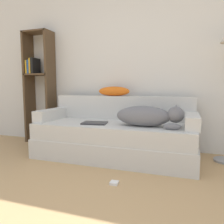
# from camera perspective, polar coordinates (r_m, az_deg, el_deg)

# --- Properties ---
(wall_back) EXTENTS (6.89, 0.06, 2.70)m
(wall_back) POSITION_cam_1_polar(r_m,az_deg,el_deg) (3.25, 5.67, 14.71)
(wall_back) COLOR silver
(wall_back) RESTS_ON ground_plane
(couch) EXTENTS (1.98, 0.82, 0.44)m
(couch) POSITION_cam_1_polar(r_m,az_deg,el_deg) (2.78, 0.63, -7.43)
(couch) COLOR silver
(couch) RESTS_ON ground_plane
(couch_backrest) EXTENTS (1.94, 0.15, 0.32)m
(couch_backrest) POSITION_cam_1_polar(r_m,az_deg,el_deg) (3.04, 2.62, 1.12)
(couch_backrest) COLOR silver
(couch_backrest) RESTS_ON couch
(couch_arm_left) EXTENTS (0.15, 0.63, 0.15)m
(couch_arm_left) POSITION_cam_1_polar(r_m,az_deg,el_deg) (3.12, -15.54, -0.61)
(couch_arm_left) COLOR silver
(couch_arm_left) RESTS_ON couch
(couch_arm_right) EXTENTS (0.15, 0.63, 0.15)m
(couch_arm_right) POSITION_cam_1_polar(r_m,az_deg,el_deg) (2.59, 20.20, -2.21)
(couch_arm_right) COLOR silver
(couch_arm_right) RESTS_ON couch
(dog) EXTENTS (0.76, 0.30, 0.26)m
(dog) POSITION_cam_1_polar(r_m,az_deg,el_deg) (2.52, 9.34, -1.04)
(dog) COLOR slate
(dog) RESTS_ON couch
(laptop) EXTENTS (0.32, 0.26, 0.02)m
(laptop) POSITION_cam_1_polar(r_m,az_deg,el_deg) (2.69, -4.57, -2.88)
(laptop) COLOR #2D2D30
(laptop) RESTS_ON couch
(throw_pillow) EXTENTS (0.45, 0.15, 0.13)m
(throw_pillow) POSITION_cam_1_polar(r_m,az_deg,el_deg) (3.07, 0.51, 5.45)
(throw_pillow) COLOR orange
(throw_pillow) RESTS_ON couch_backrest
(bookshelf) EXTENTS (0.45, 0.26, 1.75)m
(bookshelf) POSITION_cam_1_polar(r_m,az_deg,el_deg) (3.70, -18.59, 7.69)
(bookshelf) COLOR #4C3823
(bookshelf) RESTS_ON ground_plane
(power_adapter) EXTENTS (0.07, 0.07, 0.02)m
(power_adapter) POSITION_cam_1_polar(r_m,az_deg,el_deg) (2.10, 0.59, -18.02)
(power_adapter) COLOR white
(power_adapter) RESTS_ON ground_plane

